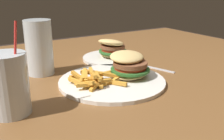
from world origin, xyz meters
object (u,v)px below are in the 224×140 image
object	(u,v)px
spoon	(133,62)
meal_plate_near	(118,75)
beer_glass	(39,50)
meal_plate_far	(112,53)
juice_glass	(8,87)

from	to	relation	value
spoon	meal_plate_near	bearing A→B (deg)	111.42
meal_plate_near	spoon	bearing A→B (deg)	40.19
meal_plate_near	beer_glass	size ratio (longest dim) A/B	1.80
spoon	meal_plate_far	size ratio (longest dim) A/B	0.88
spoon	juice_glass	bearing A→B (deg)	91.16
beer_glass	spoon	bearing A→B (deg)	-12.05
juice_glass	meal_plate_far	world-z (taller)	juice_glass
meal_plate_near	juice_glass	world-z (taller)	juice_glass
beer_glass	juice_glass	xyz separation A→B (m)	(-0.13, -0.22, -0.01)
beer_glass	spoon	world-z (taller)	beer_glass
meal_plate_far	juice_glass	bearing A→B (deg)	-148.92
beer_glass	meal_plate_far	bearing A→B (deg)	4.39
meal_plate_near	juice_glass	xyz separation A→B (m)	(-0.30, -0.04, 0.04)
beer_glass	spoon	distance (m)	0.32
spoon	meal_plate_far	distance (m)	0.09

